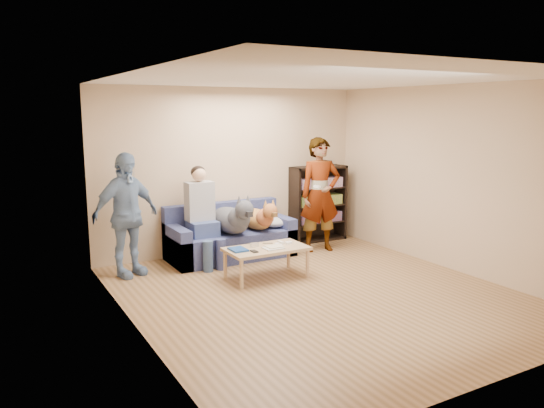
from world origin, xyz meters
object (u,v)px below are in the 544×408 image
dog_gray (233,219)px  dog_tan (259,218)px  person_standing_left (126,215)px  sofa (229,239)px  person_standing_right (320,195)px  notebook_blue (238,249)px  person_seated (202,212)px  camera_silver (254,245)px  coffee_table (266,251)px  bookshelf (318,202)px

dog_gray → dog_tan: dog_gray is taller
person_standing_left → dog_tan: (2.01, -0.03, -0.24)m
sofa → dog_tan: size_ratio=1.66×
sofa → person_standing_right: bearing=-13.5°
sofa → person_standing_left: bearing=-174.2°
notebook_blue → person_seated: bearing=95.1°
notebook_blue → dog_tan: 1.24m
camera_silver → person_seated: 1.06m
coffee_table → bookshelf: (1.80, 1.41, 0.31)m
dog_gray → coffee_table: (0.06, -0.93, -0.28)m
person_standing_right → bookshelf: person_standing_right is taller
sofa → person_seated: 0.70m
camera_silver → bookshelf: size_ratio=0.08×
person_standing_right → notebook_blue: (-1.84, -0.78, -0.48)m
person_standing_left → sofa: size_ratio=0.89×
person_standing_right → person_standing_left: size_ratio=1.08×
sofa → camera_silver: bearing=-96.3°
sofa → person_seated: size_ratio=1.29×
camera_silver → dog_gray: (0.06, 0.81, 0.21)m
notebook_blue → sofa: bearing=70.7°
person_standing_right → person_standing_left: bearing=-171.5°
person_standing_right → coffee_table: size_ratio=1.66×
notebook_blue → sofa: (0.40, 1.13, -0.15)m
person_seated → dog_gray: (0.43, -0.12, -0.12)m
notebook_blue → dog_gray: 0.97m
dog_gray → bookshelf: size_ratio=0.97×
notebook_blue → coffee_table: (0.40, -0.05, -0.06)m
camera_silver → bookshelf: bearing=34.0°
person_standing_right → sofa: (-1.45, 0.35, -0.63)m
camera_silver → coffee_table: 0.18m
person_standing_right → camera_silver: size_ratio=16.60×
sofa → coffee_table: 1.18m
person_standing_left → person_seated: bearing=-17.9°
sofa → person_seated: bearing=-165.4°
person_standing_left → notebook_blue: 1.60m
person_seated → camera_silver: bearing=-68.4°
camera_silver → person_seated: person_seated is taller
person_standing_right → person_seated: size_ratio=1.24×
person_standing_left → sofa: 1.71m
person_standing_left → dog_tan: bearing=-20.8°
dog_gray → dog_tan: 0.47m
person_standing_left → person_standing_right: bearing=-23.3°
dog_gray → coffee_table: 0.98m
sofa → dog_tan: dog_tan is taller
coffee_table → person_seated: bearing=114.9°
person_standing_right → person_seated: bearing=-174.5°
person_standing_left → dog_gray: person_standing_left is taller
dog_gray → coffee_table: bearing=-86.4°
dog_tan → bookshelf: (1.39, 0.43, 0.07)m
person_standing_left → person_seated: (1.12, 0.04, -0.08)m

